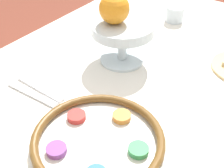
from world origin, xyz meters
TOP-DOWN VIEW (x-y plane):
  - seder_plate at (-0.16, -0.01)m, footprint 0.30×0.30m
  - fruit_stand at (0.16, 0.15)m, footprint 0.19×0.19m
  - orange_fruit at (0.15, 0.17)m, footprint 0.09×0.09m
  - cup_near at (0.51, 0.14)m, footprint 0.07×0.07m
  - fork_left at (-0.12, 0.25)m, footprint 0.03×0.17m
  - fork_right at (-0.09, 0.25)m, footprint 0.03×0.17m

SIDE VIEW (x-z plane):
  - fork_left at x=-0.12m, z-range 0.76..0.76m
  - fork_right at x=-0.09m, z-range 0.76..0.76m
  - seder_plate at x=-0.16m, z-range 0.76..0.79m
  - cup_near at x=0.51m, z-range 0.76..0.81m
  - fruit_stand at x=0.16m, z-range 0.79..0.92m
  - orange_fruit at x=0.15m, z-range 0.88..0.97m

